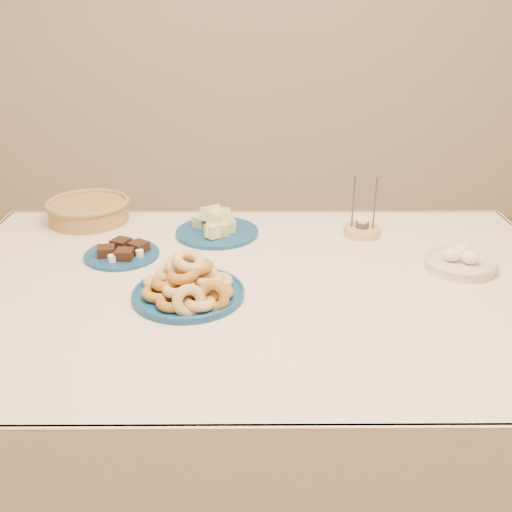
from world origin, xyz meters
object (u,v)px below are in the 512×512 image
at_px(brownie_plate, 122,253).
at_px(wicker_basket, 89,210).
at_px(dining_table, 256,318).
at_px(egg_bowl, 460,262).
at_px(melon_plate, 216,226).
at_px(candle_holder, 362,230).
at_px(donut_platter, 189,286).

xyz_separation_m(brownie_plate, wicker_basket, (-0.17, 0.29, 0.03)).
xyz_separation_m(dining_table, egg_bowl, (0.56, 0.08, 0.13)).
bearing_deg(dining_table, egg_bowl, 8.44).
xyz_separation_m(melon_plate, egg_bowl, (0.69, -0.25, -0.01)).
distance_m(brownie_plate, egg_bowl, 0.95).
relative_size(dining_table, brownie_plate, 6.60).
bearing_deg(dining_table, melon_plate, 110.10).
relative_size(melon_plate, wicker_basket, 0.90).
bearing_deg(candle_holder, brownie_plate, -167.55).
bearing_deg(candle_holder, dining_table, -135.45).
bearing_deg(wicker_basket, brownie_plate, -59.72).
distance_m(brownie_plate, candle_holder, 0.74).
bearing_deg(donut_platter, wicker_basket, 125.71).
distance_m(dining_table, egg_bowl, 0.58).
bearing_deg(melon_plate, wicker_basket, 163.96).
xyz_separation_m(brownie_plate, egg_bowl, (0.95, -0.09, 0.01)).
relative_size(melon_plate, candle_holder, 1.68).
relative_size(donut_platter, candle_holder, 1.81).
bearing_deg(brownie_plate, melon_plate, 32.30).
relative_size(donut_platter, melon_plate, 1.08).
relative_size(dining_table, candle_holder, 8.98).
bearing_deg(egg_bowl, candle_holder, 132.67).
bearing_deg(dining_table, candle_holder, 44.55).
bearing_deg(egg_bowl, wicker_basket, 161.33).
xyz_separation_m(candle_holder, egg_bowl, (0.23, -0.25, 0.00)).
xyz_separation_m(donut_platter, melon_plate, (0.04, 0.42, -0.01)).
relative_size(dining_table, egg_bowl, 7.51).
distance_m(brownie_plate, wicker_basket, 0.34).
height_order(melon_plate, brownie_plate, melon_plate).
distance_m(melon_plate, egg_bowl, 0.73).
height_order(donut_platter, candle_holder, candle_holder).
height_order(dining_table, melon_plate, melon_plate).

